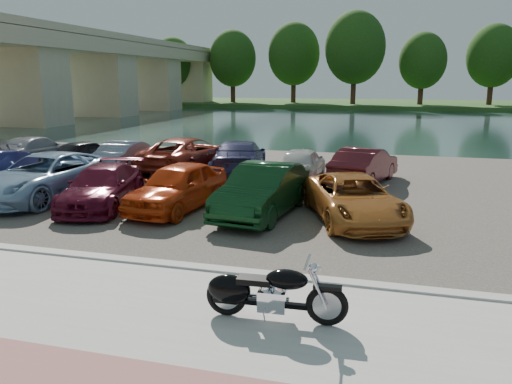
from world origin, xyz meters
TOP-DOWN VIEW (x-y plane):
  - ground at (0.00, 0.00)m, footprint 200.00×200.00m
  - promenade at (0.00, -1.00)m, footprint 60.00×6.00m
  - kerb at (0.00, 2.00)m, footprint 60.00×0.30m
  - parking_lot at (0.00, 11.00)m, footprint 60.00×18.00m
  - river at (0.00, 40.00)m, footprint 120.00×40.00m
  - far_bank at (0.00, 72.00)m, footprint 120.00×24.00m
  - bridge at (-28.00, 41.02)m, footprint 7.00×56.00m
  - far_trees at (4.36, 65.79)m, footprint 70.25×10.68m
  - motorcycle at (0.67, 0.16)m, footprint 2.33×0.75m
  - car_2 at (-8.43, 6.69)m, footprint 2.96×5.58m
  - car_3 at (-6.03, 6.22)m, footprint 2.67×4.64m
  - car_4 at (-3.63, 6.53)m, footprint 2.18×4.38m
  - car_5 at (-0.97, 6.59)m, footprint 2.07×4.65m
  - car_6 at (1.62, 6.68)m, footprint 3.61×5.03m
  - car_7 at (-13.41, 12.38)m, footprint 2.19×4.72m
  - car_8 at (-10.84, 12.60)m, footprint 2.45×3.88m
  - car_9 at (-8.46, 12.24)m, footprint 1.41×3.99m
  - car_10 at (-5.93, 12.69)m, footprint 2.98×5.54m
  - car_11 at (-3.40, 12.06)m, footprint 3.19×5.51m
  - car_12 at (-0.86, 12.44)m, footprint 1.57×3.74m
  - car_13 at (1.60, 12.08)m, footprint 2.52×4.43m

SIDE VIEW (x-z plane):
  - ground at x=0.00m, z-range 0.00..0.00m
  - river at x=0.00m, z-range 0.00..0.00m
  - parking_lot at x=0.00m, z-range 0.00..0.04m
  - promenade at x=0.00m, z-range 0.00..0.10m
  - kerb at x=0.00m, z-range 0.00..0.14m
  - far_bank at x=0.00m, z-range 0.00..0.60m
  - motorcycle at x=0.67m, z-range 0.04..1.09m
  - car_8 at x=-10.84m, z-range 0.04..1.27m
  - car_12 at x=-0.86m, z-range 0.04..1.30m
  - car_3 at x=-6.03m, z-range 0.04..1.31m
  - car_6 at x=1.62m, z-range 0.04..1.31m
  - car_9 at x=-8.46m, z-range 0.04..1.35m
  - car_7 at x=-13.41m, z-range 0.04..1.37m
  - car_13 at x=1.60m, z-range 0.04..1.42m
  - car_4 at x=-3.63m, z-range 0.04..1.47m
  - car_10 at x=-5.93m, z-range 0.04..1.52m
  - car_5 at x=-0.97m, z-range 0.04..1.52m
  - car_2 at x=-8.43m, z-range 0.04..1.54m
  - car_11 at x=-3.40m, z-range 0.04..1.54m
  - bridge at x=-28.00m, z-range 1.24..9.79m
  - far_trees at x=4.36m, z-range 1.23..13.75m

